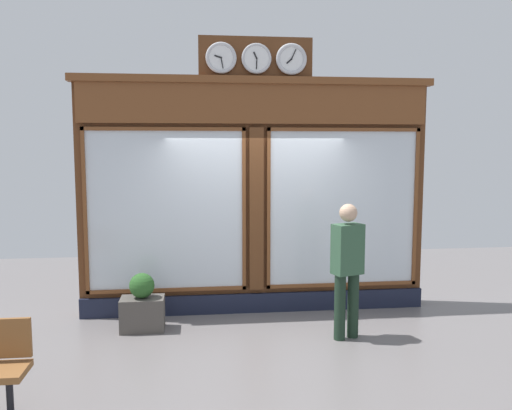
# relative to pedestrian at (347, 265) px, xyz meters

# --- Properties ---
(ground_plane) EXTENTS (14.00, 14.00, 0.00)m
(ground_plane) POSITION_rel_pedestrian_xyz_m (1.00, 1.63, -0.93)
(ground_plane) COLOR slate
(shop_facade) EXTENTS (5.04, 0.42, 3.88)m
(shop_facade) POSITION_rel_pedestrian_xyz_m (1.00, -1.30, 0.77)
(shop_facade) COLOR #5B3319
(shop_facade) RESTS_ON ground_plane
(pedestrian) EXTENTS (0.41, 0.33, 1.69)m
(pedestrian) POSITION_rel_pedestrian_xyz_m (0.00, 0.00, 0.00)
(pedestrian) COLOR #1C2F21
(pedestrian) RESTS_ON ground_plane
(planter_box) EXTENTS (0.56, 0.36, 0.43)m
(planter_box) POSITION_rel_pedestrian_xyz_m (2.55, -0.59, -0.71)
(planter_box) COLOR #4C4742
(planter_box) RESTS_ON ground_plane
(planter_shrub) EXTENTS (0.32, 0.32, 0.32)m
(planter_shrub) POSITION_rel_pedestrian_xyz_m (2.55, -0.59, -0.34)
(planter_shrub) COLOR #285623
(planter_shrub) RESTS_ON planter_box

